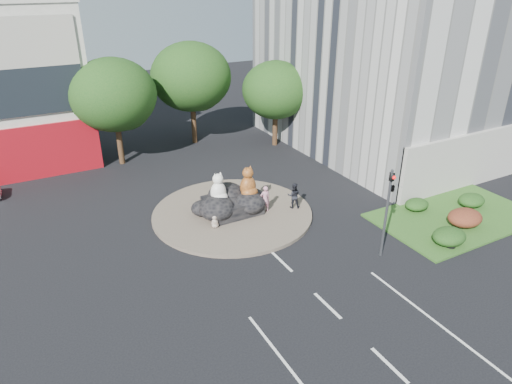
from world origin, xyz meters
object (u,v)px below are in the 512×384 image
cat_tabby (248,181)px  pedestrian_dark (294,196)px  pedestrian_pink (265,199)px  litter_bin (451,242)px  cat_white (218,187)px  kitten_calico (215,221)px  kitten_white (254,204)px

cat_tabby → pedestrian_dark: cat_tabby is taller
pedestrian_pink → litter_bin: size_ratio=2.65×
cat_white → pedestrian_dark: (4.56, -1.42, -1.02)m
kitten_calico → pedestrian_pink: size_ratio=0.47×
kitten_white → pedestrian_pink: (0.50, -0.53, 0.45)m
kitten_white → pedestrian_pink: 0.85m
kitten_white → pedestrian_pink: size_ratio=0.49×
cat_white → litter_bin: bearing=-49.8°
cat_white → cat_tabby: (1.92, -0.21, 0.05)m
pedestrian_pink → litter_bin: pedestrian_pink is taller
kitten_white → pedestrian_pink: pedestrian_pink is taller
kitten_calico → litter_bin: 13.31m
pedestrian_dark → litter_bin: pedestrian_dark is taller
cat_white → kitten_calico: size_ratio=2.35×
pedestrian_dark → litter_bin: (5.16, -7.97, -0.59)m
pedestrian_dark → kitten_calico: bearing=29.1°
pedestrian_pink → pedestrian_dark: size_ratio=1.04×
pedestrian_pink → cat_white: bearing=-16.1°
litter_bin → pedestrian_dark: bearing=123.0°
pedestrian_dark → kitten_white: bearing=8.5°
kitten_white → cat_white: bearing=137.5°
cat_white → pedestrian_pink: bearing=-26.6°
cat_white → litter_bin: size_ratio=2.91×
cat_tabby → kitten_calico: (-2.81, -1.14, -1.50)m
pedestrian_pink → pedestrian_dark: (1.86, -0.40, -0.03)m
pedestrian_pink → kitten_calico: bearing=9.9°
cat_tabby → kitten_calico: cat_tabby is taller
cat_tabby → pedestrian_dark: bearing=-36.0°
cat_tabby → litter_bin: cat_tabby is taller
cat_white → kitten_calico: bearing=-129.0°
cat_tabby → pedestrian_pink: size_ratio=1.16×
kitten_white → cat_tabby: bearing=103.4°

